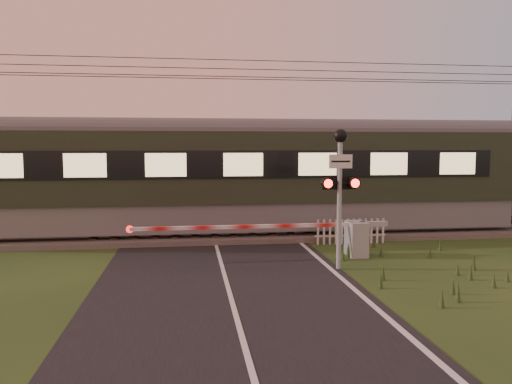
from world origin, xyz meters
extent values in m
plane|color=#223A16|center=(0.00, 0.00, 0.00)|extent=(160.00, 160.00, 0.00)
cube|color=black|center=(0.00, 0.00, 0.01)|extent=(6.00, 140.00, 0.02)
cube|color=#47423D|center=(0.00, 6.50, 0.06)|extent=(140.00, 3.40, 0.24)
cube|color=slate|center=(0.00, 5.78, 0.26)|extent=(140.00, 0.08, 0.14)
cube|color=slate|center=(0.00, 7.22, 0.26)|extent=(140.00, 0.08, 0.14)
cube|color=#2D2116|center=(0.00, 6.50, 0.19)|extent=(0.24, 2.20, 0.06)
cylinder|color=black|center=(0.00, 6.20, 5.50)|extent=(120.00, 0.02, 0.02)
cylinder|color=black|center=(0.00, 6.80, 5.50)|extent=(120.00, 0.02, 0.02)
cylinder|color=black|center=(0.00, 6.50, 6.10)|extent=(120.00, 0.02, 0.02)
cylinder|color=black|center=(0.00, 6.50, 5.80)|extent=(120.00, 0.02, 0.02)
cube|color=slate|center=(0.90, 6.50, 0.80)|extent=(19.07, 2.52, 0.95)
cube|color=#242C1D|center=(0.90, 6.50, 2.46)|extent=(19.86, 2.74, 2.36)
cylinder|color=#4C4C4F|center=(0.90, 6.50, 3.64)|extent=(19.86, 0.96, 0.96)
cube|color=#FFD893|center=(0.90, 5.08, 2.58)|extent=(17.08, 0.04, 0.74)
cube|color=gray|center=(3.94, 2.86, 0.50)|extent=(0.50, 0.77, 1.00)
cylinder|color=gray|center=(3.81, 2.86, 0.50)|extent=(0.11, 0.11, 1.00)
cube|color=gray|center=(4.44, 2.86, 0.92)|extent=(0.82, 0.14, 0.14)
cube|color=red|center=(0.68, 2.86, 0.92)|extent=(6.25, 0.10, 0.10)
cylinder|color=red|center=(-2.44, 2.86, 0.92)|extent=(0.20, 0.04, 0.20)
cylinder|color=gray|center=(2.97, 1.41, 1.64)|extent=(0.12, 0.12, 3.27)
cube|color=white|center=(2.97, 1.35, 2.78)|extent=(0.60, 0.03, 0.35)
sphere|color=black|center=(2.97, 1.41, 3.43)|extent=(0.35, 0.35, 0.35)
cube|color=black|center=(2.97, 1.41, 2.24)|extent=(0.82, 0.07, 0.07)
cylinder|color=#FF140C|center=(2.62, 1.23, 2.24)|extent=(0.22, 0.02, 0.22)
cylinder|color=#FF140C|center=(3.31, 1.23, 2.24)|extent=(0.22, 0.02, 0.22)
cube|color=black|center=(2.97, 1.46, 2.24)|extent=(0.87, 0.02, 0.35)
cube|color=silver|center=(4.36, 4.63, 0.27)|extent=(2.39, 0.04, 0.05)
cube|color=silver|center=(4.36, 4.63, 0.63)|extent=(2.39, 0.04, 0.05)
camera|label=1|loc=(-0.85, -10.82, 3.18)|focal=35.00mm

